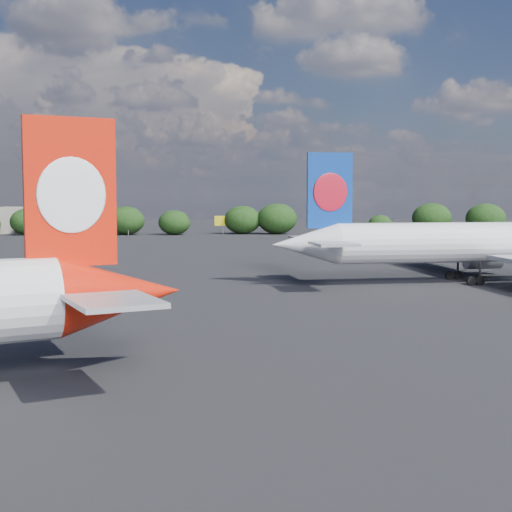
{
  "coord_description": "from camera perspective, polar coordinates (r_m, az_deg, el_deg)",
  "views": [
    {
      "loc": [
        14.42,
        -32.64,
        11.85
      ],
      "look_at": [
        16.0,
        12.0,
        8.0
      ],
      "focal_mm": 50.0,
      "sensor_mm": 36.0,
      "label": 1
    }
  ],
  "objects": [
    {
      "name": "ground",
      "position": [
        94.5,
        -10.79,
        -2.36
      ],
      "size": [
        500.0,
        500.0,
        0.0
      ],
      "primitive_type": "plane",
      "color": "black",
      "rests_on": "ground"
    },
    {
      "name": "china_southern_airliner",
      "position": [
        100.58,
        16.85,
        0.96
      ],
      "size": [
        52.94,
        50.47,
        17.27
      ],
      "color": "white",
      "rests_on": "ground"
    },
    {
      "name": "highway_sign",
      "position": [
        211.32,
        -10.86,
        2.48
      ],
      "size": [
        6.0,
        0.3,
        4.5
      ],
      "color": "#135F1B",
      "rests_on": "ground"
    },
    {
      "name": "billboard_yellow",
      "position": [
        214.8,
        -2.67,
        2.79
      ],
      "size": [
        5.0,
        0.3,
        5.5
      ],
      "color": "yellow",
      "rests_on": "ground"
    },
    {
      "name": "horizon_treeline",
      "position": [
        214.14,
        -0.79,
        2.88
      ],
      "size": [
        211.78,
        15.3,
        9.33
      ],
      "color": "black",
      "rests_on": "ground"
    }
  ]
}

